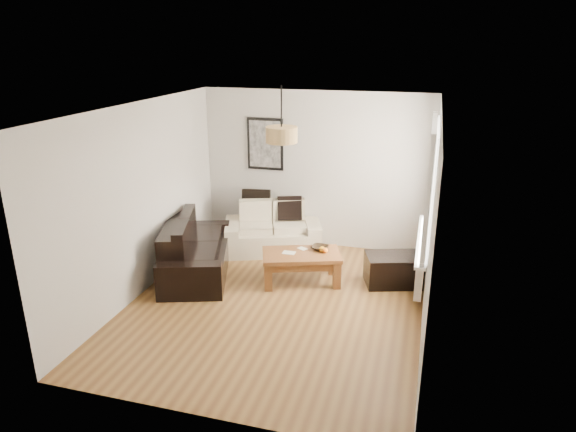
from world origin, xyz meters
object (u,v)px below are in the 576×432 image
(sofa_leather, at_px, (196,249))
(coffee_table, at_px, (301,267))
(ottoman, at_px, (393,270))
(loveseat_cream, at_px, (273,228))

(sofa_leather, bearing_deg, coffee_table, -103.47)
(coffee_table, bearing_deg, ottoman, 12.92)
(loveseat_cream, xyz_separation_m, sofa_leather, (-0.83, -1.18, 0.01))
(coffee_table, distance_m, ottoman, 1.32)
(loveseat_cream, height_order, ottoman, loveseat_cream)
(sofa_leather, height_order, coffee_table, sofa_leather)
(coffee_table, relative_size, ottoman, 1.44)
(loveseat_cream, relative_size, sofa_leather, 0.85)
(loveseat_cream, distance_m, sofa_leather, 1.44)
(sofa_leather, xyz_separation_m, ottoman, (2.88, 0.43, -0.18))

